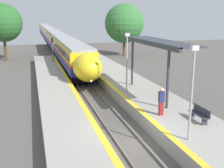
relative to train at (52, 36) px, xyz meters
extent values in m
plane|color=#56514C|center=(0.00, -58.82, -2.22)|extent=(120.00, 120.00, 0.00)
cube|color=slate|center=(-0.72, -58.82, -2.14)|extent=(0.08, 90.00, 0.15)
cube|color=slate|center=(0.72, -58.82, -2.14)|extent=(0.08, 90.00, 0.15)
cube|color=black|center=(0.00, -33.82, -1.57)|extent=(2.55, 21.01, 0.86)
cube|color=navy|center=(0.00, -33.82, -0.71)|extent=(2.90, 22.84, 0.87)
cube|color=red|center=(0.00, -33.82, -0.12)|extent=(2.91, 22.84, 0.30)
cube|color=yellow|center=(0.00, -33.82, 0.69)|extent=(2.90, 22.84, 1.32)
cube|color=black|center=(0.00, -33.82, 0.62)|extent=(2.93, 21.01, 0.73)
cube|color=#9E9EA3|center=(0.00, -33.82, 1.50)|extent=(2.61, 22.84, 0.30)
cylinder|color=black|center=(-0.72, -42.00, -1.76)|extent=(0.12, 0.91, 0.91)
cylinder|color=black|center=(0.72, -42.00, -1.76)|extent=(0.12, 0.91, 0.91)
cylinder|color=black|center=(-0.72, -39.80, -1.76)|extent=(0.12, 0.91, 0.91)
cylinder|color=black|center=(0.72, -39.80, -1.76)|extent=(0.12, 0.91, 0.91)
cylinder|color=black|center=(-0.72, -27.84, -1.76)|extent=(0.12, 0.91, 0.91)
cylinder|color=black|center=(0.72, -27.84, -1.76)|extent=(0.12, 0.91, 0.91)
cylinder|color=black|center=(-0.72, -25.64, -1.76)|extent=(0.12, 0.91, 0.91)
cylinder|color=black|center=(0.72, -25.64, -1.76)|extent=(0.12, 0.91, 0.91)
ellipsoid|color=yellow|center=(0.00, -46.62, 0.10)|extent=(2.78, 4.14, 2.74)
ellipsoid|color=black|center=(0.00, -47.14, 0.55)|extent=(2.03, 2.42, 1.40)
sphere|color=#F9F4CC|center=(0.00, -48.17, -0.89)|extent=(0.24, 0.24, 0.24)
cube|color=black|center=(0.00, -10.18, -1.57)|extent=(2.55, 21.01, 0.86)
cube|color=navy|center=(0.00, -10.18, -0.71)|extent=(2.90, 22.84, 0.87)
cube|color=red|center=(0.00, -10.18, -0.12)|extent=(2.91, 22.84, 0.30)
cube|color=yellow|center=(0.00, -10.18, 0.69)|extent=(2.90, 22.84, 1.32)
cube|color=black|center=(0.00, -10.18, 0.62)|extent=(2.93, 21.01, 0.73)
cube|color=#9E9EA3|center=(0.00, -10.18, 1.50)|extent=(2.61, 22.84, 0.30)
cylinder|color=black|center=(-0.72, -18.36, -1.76)|extent=(0.12, 0.91, 0.91)
cylinder|color=black|center=(0.72, -18.36, -1.76)|extent=(0.12, 0.91, 0.91)
cylinder|color=black|center=(-0.72, -16.16, -1.76)|extent=(0.12, 0.91, 0.91)
cylinder|color=black|center=(0.72, -16.16, -1.76)|extent=(0.12, 0.91, 0.91)
cylinder|color=black|center=(-0.72, -4.20, -1.76)|extent=(0.12, 0.91, 0.91)
cylinder|color=black|center=(0.72, -4.20, -1.76)|extent=(0.12, 0.91, 0.91)
cylinder|color=black|center=(-0.72, -2.00, -1.76)|extent=(0.12, 0.91, 0.91)
cylinder|color=black|center=(0.72, -2.00, -1.76)|extent=(0.12, 0.91, 0.91)
cube|color=black|center=(0.00, 13.46, -1.57)|extent=(2.55, 21.01, 0.86)
cube|color=navy|center=(0.00, 13.46, -0.71)|extent=(2.90, 22.84, 0.87)
cube|color=red|center=(0.00, 13.46, -0.12)|extent=(2.91, 22.84, 0.30)
cube|color=yellow|center=(0.00, 13.46, 0.69)|extent=(2.90, 22.84, 1.32)
cube|color=black|center=(0.00, 13.46, 0.62)|extent=(2.93, 21.01, 0.73)
cube|color=#9E9EA3|center=(0.00, 13.46, 1.50)|extent=(2.61, 22.84, 0.30)
cylinder|color=black|center=(-0.72, 5.28, -1.76)|extent=(0.12, 0.91, 0.91)
cylinder|color=black|center=(0.72, 5.28, -1.76)|extent=(0.12, 0.91, 0.91)
cylinder|color=black|center=(-0.72, 7.48, -1.76)|extent=(0.12, 0.91, 0.91)
cylinder|color=black|center=(0.72, 7.48, -1.76)|extent=(0.12, 0.91, 0.91)
cylinder|color=black|center=(-0.72, 19.43, -1.76)|extent=(0.12, 0.91, 0.91)
cylinder|color=black|center=(0.72, 19.43, -1.76)|extent=(0.12, 0.91, 0.91)
cylinder|color=black|center=(-0.72, 21.63, -1.76)|extent=(0.12, 0.91, 0.91)
cylinder|color=black|center=(0.72, 21.63, -1.76)|extent=(0.12, 0.91, 0.91)
cube|color=black|center=(0.00, 37.09, -1.57)|extent=(2.55, 21.01, 0.86)
cube|color=navy|center=(0.00, 37.09, -0.71)|extent=(2.90, 22.84, 0.87)
cube|color=red|center=(0.00, 37.09, -0.12)|extent=(2.91, 22.84, 0.30)
cube|color=yellow|center=(0.00, 37.09, 0.69)|extent=(2.90, 22.84, 1.32)
cube|color=black|center=(0.00, 37.09, 0.62)|extent=(2.93, 21.01, 0.73)
cube|color=#9E9EA3|center=(0.00, 37.09, 1.50)|extent=(2.61, 22.84, 0.30)
cylinder|color=black|center=(-0.72, 28.91, -1.76)|extent=(0.12, 0.91, 0.91)
cylinder|color=black|center=(0.72, 28.91, -1.76)|extent=(0.12, 0.91, 0.91)
cylinder|color=black|center=(-0.72, 31.11, -1.76)|extent=(0.12, 0.91, 0.91)
cylinder|color=black|center=(0.72, 31.11, -1.76)|extent=(0.12, 0.91, 0.91)
cylinder|color=black|center=(-0.72, 43.07, -1.76)|extent=(0.12, 0.91, 0.91)
cylinder|color=black|center=(0.72, 43.07, -1.76)|extent=(0.12, 0.91, 0.91)
cylinder|color=black|center=(-0.72, 45.27, -1.76)|extent=(0.12, 0.91, 0.91)
cylinder|color=black|center=(0.72, 45.27, -1.76)|extent=(0.12, 0.91, 0.91)
cube|color=#9E998E|center=(3.79, -58.82, -1.77)|extent=(4.42, 64.00, 0.90)
cube|color=yellow|center=(1.78, -58.82, -1.31)|extent=(0.40, 64.00, 0.01)
cube|color=#9E998E|center=(-3.18, -58.82, -1.77)|extent=(3.19, 64.00, 0.90)
cube|color=yellow|center=(-1.78, -58.82, -1.31)|extent=(0.40, 64.00, 0.01)
cube|color=#2D333D|center=(4.45, -59.45, -1.11)|extent=(0.36, 0.06, 0.42)
cube|color=#2D333D|center=(4.45, -58.12, -1.11)|extent=(0.36, 0.06, 0.42)
cube|color=#2D333D|center=(4.45, -58.79, -0.88)|extent=(0.44, 1.76, 0.03)
cube|color=#2D333D|center=(4.65, -58.79, -0.65)|extent=(0.04, 1.76, 0.44)
cube|color=maroon|center=(2.72, -57.18, -0.87)|extent=(0.28, 0.20, 0.89)
cube|color=navy|center=(2.72, -57.18, -0.08)|extent=(0.36, 0.22, 0.70)
sphere|color=beige|center=(2.72, -57.18, 0.39)|extent=(0.24, 0.24, 0.24)
cylinder|color=#59595E|center=(-2.25, -32.96, -0.45)|extent=(0.14, 0.14, 3.54)
cube|color=black|center=(-2.25, -32.96, 1.68)|extent=(0.28, 0.20, 0.70)
sphere|color=black|center=(-2.25, -33.07, 1.85)|extent=(0.14, 0.14, 0.14)
sphere|color=red|center=(-2.25, -33.07, 1.51)|extent=(0.14, 0.14, 0.14)
cylinder|color=#9E9EA3|center=(2.48, -60.97, 1.01)|extent=(0.12, 0.12, 4.66)
cube|color=silver|center=(2.48, -60.97, 3.46)|extent=(0.36, 0.20, 0.24)
cylinder|color=#9E9EA3|center=(2.48, -51.01, 1.01)|extent=(0.12, 0.12, 4.66)
cube|color=silver|center=(2.48, -51.01, 3.46)|extent=(0.36, 0.20, 0.24)
cylinder|color=#333842|center=(3.73, -55.98, 0.74)|extent=(0.20, 0.20, 4.12)
cylinder|color=#333842|center=(3.73, -48.92, 0.74)|extent=(0.20, 0.20, 4.12)
cube|color=#333842|center=(3.73, -52.45, 2.90)|extent=(0.24, 10.07, 0.36)
cube|color=#333842|center=(4.63, -52.45, 3.02)|extent=(2.00, 10.07, 0.10)
cylinder|color=brown|center=(-9.19, -24.19, -0.41)|extent=(0.44, 0.44, 3.62)
sphere|color=#286028|center=(-9.19, -24.19, 3.82)|extent=(6.05, 6.05, 6.05)
cylinder|color=brown|center=(11.20, -24.08, -0.72)|extent=(0.44, 0.44, 3.01)
sphere|color=#337033|center=(11.20, -24.08, 3.57)|extent=(6.97, 6.97, 6.97)
camera|label=1|loc=(-5.08, -72.86, 4.99)|focal=45.00mm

